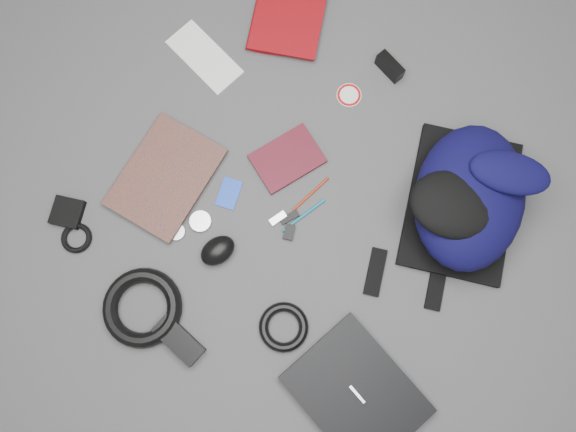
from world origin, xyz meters
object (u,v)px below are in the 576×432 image
Objects in this scene: laptop at (356,394)px; comic_book at (132,158)px; dvd_case at (287,159)px; pouch at (67,212)px; backpack at (469,197)px; mouse at (218,251)px; textbook_red at (255,7)px; power_brick at (179,340)px; compact_camera at (390,67)px.

laptop is 1.06× the size of comic_book.
comic_book is 0.42m from dvd_case.
laptop is at bearing 5.94° from pouch.
laptop is (0.06, -0.56, -0.07)m from backpack.
laptop is 3.27× the size of mouse.
backpack reaches higher than mouse.
textbook_red is at bearing 87.90° from pouch.
backpack is at bearing 21.95° from comic_book.
mouse is (0.36, -0.61, 0.01)m from textbook_red.
pouch is at bearing -162.43° from laptop.
pouch is (-0.82, -0.65, -0.08)m from backpack.
backpack is at bearing 43.04° from dvd_case.
backpack is 0.80m from textbook_red.
comic_book is at bearing 79.90° from pouch.
laptop reaches higher than textbook_red.
comic_book is 3.09× the size of mouse.
laptop is at bearing -15.73° from comic_book.
power_brick is (0.41, -0.29, 0.01)m from comic_book.
power_brick is at bearing -77.61° from compact_camera.
mouse is at bearing 109.51° from power_brick.
laptop is at bearing 8.77° from mouse.
textbook_red is (-0.79, 0.12, -0.07)m from backpack.
power_brick is at bearing -147.32° from laptop.
compact_camera reaches higher than dvd_case.
compact_camera is at bearing 131.59° from laptop.
compact_camera is 0.63× the size of power_brick.
backpack is 4.47× the size of mouse.
power_brick is at bearing -90.17° from textbook_red.
textbook_red is 0.90× the size of comic_book.
backpack is at bearing 38.58° from pouch.
comic_book is (0.01, -0.55, -0.00)m from textbook_red.
mouse is (-0.06, -0.69, 0.00)m from compact_camera.
textbook_red is at bearing -156.98° from compact_camera.
backpack is at bearing 65.37° from mouse.
textbook_red is 2.77× the size of mouse.
pouch is at bearing -107.23° from comic_book.
backpack reaches higher than power_brick.
compact_camera is (-0.44, 0.76, 0.01)m from laptop.
pouch is (-0.45, 0.08, -0.01)m from power_brick.
comic_book is at bearing 148.89° from power_brick.
laptop is 0.85m from comic_book.
textbook_red is 0.46m from dvd_case.
compact_camera is 0.93m from power_brick.
backpack reaches higher than compact_camera.
pouch is (-0.03, -0.77, -0.00)m from textbook_red.
pouch is at bearing -105.32° from compact_camera.
laptop is at bearing -15.88° from dvd_case.
compact_camera is at bearing 50.40° from comic_book.
dvd_case is (-0.51, 0.38, -0.01)m from laptop.
mouse is 1.22× the size of pouch.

